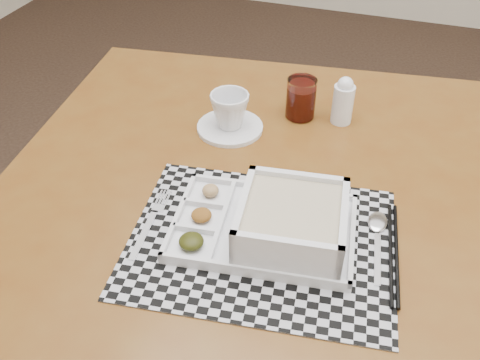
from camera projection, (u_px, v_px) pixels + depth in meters
name	position (u px, v px, depth m)	size (l,w,h in m)	color
floor	(284.00, 266.00, 1.99)	(5.00, 5.00, 0.00)	black
dining_table	(271.00, 226.00, 1.09)	(1.24, 1.24, 0.83)	#5D3110
placemat	(262.00, 241.00, 0.94)	(0.46, 0.36, 0.00)	#AAAAB2
serving_tray	(282.00, 225.00, 0.92)	(0.35, 0.26, 0.09)	silver
fork	(152.00, 222.00, 0.98)	(0.04, 0.19, 0.00)	silver
spoon	(378.00, 227.00, 0.96)	(0.04, 0.18, 0.01)	silver
chopsticks	(394.00, 252.00, 0.91)	(0.05, 0.24, 0.01)	black
saucer	(230.00, 127.00, 1.21)	(0.15, 0.15, 0.01)	silver
cup	(230.00, 110.00, 1.18)	(0.09, 0.09, 0.08)	silver
juice_glass	(301.00, 100.00, 1.23)	(0.07, 0.07, 0.10)	white
creamer_bottle	(343.00, 101.00, 1.21)	(0.05, 0.05, 0.11)	silver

